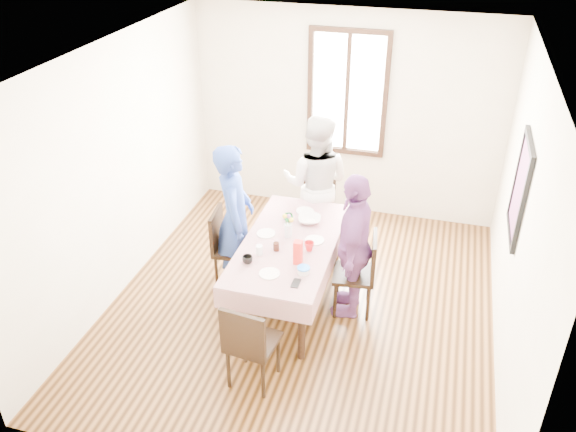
# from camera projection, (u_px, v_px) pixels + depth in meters

# --- Properties ---
(ground) EXTENTS (4.50, 4.50, 0.00)m
(ground) POSITION_uv_depth(u_px,v_px,m) (301.00, 305.00, 6.39)
(ground) COLOR black
(ground) RESTS_ON ground
(back_wall) EXTENTS (4.00, 0.00, 4.00)m
(back_wall) POSITION_uv_depth(u_px,v_px,m) (347.00, 116.00, 7.58)
(back_wall) COLOR beige
(back_wall) RESTS_ON ground
(right_wall) EXTENTS (0.00, 4.50, 4.50)m
(right_wall) POSITION_uv_depth(u_px,v_px,m) (520.00, 224.00, 5.24)
(right_wall) COLOR beige
(right_wall) RESTS_ON ground
(window_frame) EXTENTS (1.02, 0.06, 1.62)m
(window_frame) POSITION_uv_depth(u_px,v_px,m) (347.00, 93.00, 7.41)
(window_frame) COLOR black
(window_frame) RESTS_ON back_wall
(window_pane) EXTENTS (0.90, 0.02, 1.50)m
(window_pane) POSITION_uv_depth(u_px,v_px,m) (348.00, 93.00, 7.42)
(window_pane) COLOR white
(window_pane) RESTS_ON back_wall
(art_poster) EXTENTS (0.04, 0.76, 0.96)m
(art_poster) POSITION_uv_depth(u_px,v_px,m) (520.00, 189.00, 5.39)
(art_poster) COLOR red
(art_poster) RESTS_ON right_wall
(dining_table) EXTENTS (0.81, 1.74, 0.75)m
(dining_table) POSITION_uv_depth(u_px,v_px,m) (289.00, 273.00, 6.27)
(dining_table) COLOR black
(dining_table) RESTS_ON ground
(tablecloth) EXTENTS (0.93, 1.86, 0.01)m
(tablecloth) POSITION_uv_depth(u_px,v_px,m) (289.00, 242.00, 6.07)
(tablecloth) COLOR #55000F
(tablecloth) RESTS_ON dining_table
(chair_left) EXTENTS (0.46, 0.46, 0.91)m
(chair_left) POSITION_uv_depth(u_px,v_px,m) (234.00, 249.00, 6.52)
(chair_left) COLOR black
(chair_left) RESTS_ON ground
(chair_right) EXTENTS (0.47, 0.47, 0.91)m
(chair_right) POSITION_uv_depth(u_px,v_px,m) (354.00, 274.00, 6.11)
(chair_right) COLOR black
(chair_right) RESTS_ON ground
(chair_far) EXTENTS (0.44, 0.44, 0.91)m
(chair_far) POSITION_uv_depth(u_px,v_px,m) (316.00, 212.00, 7.22)
(chair_far) COLOR black
(chair_far) RESTS_ON ground
(chair_near) EXTENTS (0.46, 0.46, 0.91)m
(chair_near) POSITION_uv_depth(u_px,v_px,m) (253.00, 341.00, 5.23)
(chair_near) COLOR black
(chair_near) RESTS_ON ground
(person_left) EXTENTS (0.58, 0.71, 1.70)m
(person_left) POSITION_uv_depth(u_px,v_px,m) (234.00, 218.00, 6.32)
(person_left) COLOR navy
(person_left) RESTS_ON ground
(person_far) EXTENTS (0.84, 0.66, 1.71)m
(person_far) POSITION_uv_depth(u_px,v_px,m) (316.00, 184.00, 7.00)
(person_far) COLOR beige
(person_far) RESTS_ON ground
(person_right) EXTENTS (0.43, 0.95, 1.60)m
(person_right) POSITION_uv_depth(u_px,v_px,m) (354.00, 246.00, 5.94)
(person_right) COLOR #773E7D
(person_right) RESTS_ON ground
(mug_black) EXTENTS (0.12, 0.12, 0.08)m
(mug_black) POSITION_uv_depth(u_px,v_px,m) (247.00, 260.00, 5.72)
(mug_black) COLOR black
(mug_black) RESTS_ON tablecloth
(mug_flag) EXTENTS (0.14, 0.14, 0.09)m
(mug_flag) POSITION_uv_depth(u_px,v_px,m) (309.00, 246.00, 5.91)
(mug_flag) COLOR red
(mug_flag) RESTS_ON tablecloth
(mug_green) EXTENTS (0.14, 0.14, 0.08)m
(mug_green) POSITION_uv_depth(u_px,v_px,m) (288.00, 218.00, 6.42)
(mug_green) COLOR #0C7226
(mug_green) RESTS_ON tablecloth
(serving_bowl) EXTENTS (0.29, 0.29, 0.06)m
(serving_bowl) POSITION_uv_depth(u_px,v_px,m) (309.00, 220.00, 6.40)
(serving_bowl) COLOR white
(serving_bowl) RESTS_ON tablecloth
(juice_carton) EXTENTS (0.08, 0.08, 0.25)m
(juice_carton) POSITION_uv_depth(u_px,v_px,m) (298.00, 252.00, 5.68)
(juice_carton) COLOR red
(juice_carton) RESTS_ON tablecloth
(butter_tub) EXTENTS (0.11, 0.11, 0.06)m
(butter_tub) POSITION_uv_depth(u_px,v_px,m) (304.00, 271.00, 5.58)
(butter_tub) COLOR white
(butter_tub) RESTS_ON tablecloth
(jam_jar) EXTENTS (0.06, 0.06, 0.09)m
(jam_jar) POSITION_uv_depth(u_px,v_px,m) (276.00, 247.00, 5.92)
(jam_jar) COLOR black
(jam_jar) RESTS_ON tablecloth
(drinking_glass) EXTENTS (0.07, 0.07, 0.10)m
(drinking_glass) POSITION_uv_depth(u_px,v_px,m) (259.00, 250.00, 5.85)
(drinking_glass) COLOR silver
(drinking_glass) RESTS_ON tablecloth
(smartphone) EXTENTS (0.07, 0.14, 0.01)m
(smartphone) POSITION_uv_depth(u_px,v_px,m) (296.00, 283.00, 5.45)
(smartphone) COLOR black
(smartphone) RESTS_ON tablecloth
(flower_vase) EXTENTS (0.07, 0.07, 0.15)m
(flower_vase) POSITION_uv_depth(u_px,v_px,m) (288.00, 231.00, 6.12)
(flower_vase) COLOR silver
(flower_vase) RESTS_ON tablecloth
(plate_left) EXTENTS (0.20, 0.20, 0.01)m
(plate_left) POSITION_uv_depth(u_px,v_px,m) (266.00, 234.00, 6.20)
(plate_left) COLOR white
(plate_left) RESTS_ON tablecloth
(plate_right) EXTENTS (0.20, 0.20, 0.01)m
(plate_right) POSITION_uv_depth(u_px,v_px,m) (315.00, 240.00, 6.09)
(plate_right) COLOR white
(plate_right) RESTS_ON tablecloth
(plate_far) EXTENTS (0.20, 0.20, 0.01)m
(plate_far) POSITION_uv_depth(u_px,v_px,m) (305.00, 211.00, 6.61)
(plate_far) COLOR white
(plate_far) RESTS_ON tablecloth
(plate_near) EXTENTS (0.20, 0.20, 0.01)m
(plate_near) POSITION_uv_depth(u_px,v_px,m) (269.00, 274.00, 5.58)
(plate_near) COLOR white
(plate_near) RESTS_ON tablecloth
(butter_lid) EXTENTS (0.12, 0.12, 0.01)m
(butter_lid) POSITION_uv_depth(u_px,v_px,m) (304.00, 268.00, 5.57)
(butter_lid) COLOR blue
(butter_lid) RESTS_ON butter_tub
(flower_bunch) EXTENTS (0.09, 0.09, 0.10)m
(flower_bunch) POSITION_uv_depth(u_px,v_px,m) (288.00, 220.00, 6.06)
(flower_bunch) COLOR yellow
(flower_bunch) RESTS_ON flower_vase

